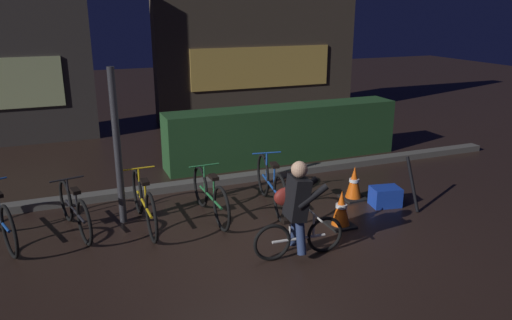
{
  "coord_description": "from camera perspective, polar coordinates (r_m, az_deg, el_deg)",
  "views": [
    {
      "loc": [
        -2.29,
        -5.6,
        2.98
      ],
      "look_at": [
        0.2,
        0.6,
        0.9
      ],
      "focal_mm": 34.55,
      "sensor_mm": 36.0,
      "label": 1
    }
  ],
  "objects": [
    {
      "name": "parked_bike_left_mid",
      "position": [
        7.21,
        -20.26,
        -5.45
      ],
      "size": [
        0.47,
        1.51,
        0.71
      ],
      "rotation": [
        0.0,
        0.0,
        1.79
      ],
      "color": "black",
      "rests_on": "ground"
    },
    {
      "name": "sidewalk_curb",
      "position": [
        8.64,
        -5.19,
        -2.53
      ],
      "size": [
        12.0,
        0.24,
        0.12
      ],
      "primitive_type": "cube",
      "color": "#56544F",
      "rests_on": "ground"
    },
    {
      "name": "hedge_row",
      "position": [
        9.91,
        3.21,
        3.1
      ],
      "size": [
        4.8,
        0.7,
        1.1
      ],
      "primitive_type": "cube",
      "color": "#214723",
      "rests_on": "ground"
    },
    {
      "name": "ground_plane",
      "position": [
        6.74,
        0.32,
        -8.93
      ],
      "size": [
        40.0,
        40.0,
        0.0
      ],
      "primitive_type": "plane",
      "color": "black"
    },
    {
      "name": "closed_umbrella",
      "position": [
        7.87,
        17.66,
        -2.67
      ],
      "size": [
        0.07,
        0.38,
        0.8
      ],
      "primitive_type": "cylinder",
      "rotation": [
        0.0,
        0.4,
        1.62
      ],
      "color": "black",
      "rests_on": "ground"
    },
    {
      "name": "traffic_cone_near",
      "position": [
        7.06,
        9.83,
        -5.63
      ],
      "size": [
        0.36,
        0.36,
        0.54
      ],
      "color": "black",
      "rests_on": "ground"
    },
    {
      "name": "parked_bike_center_right",
      "position": [
        7.24,
        -5.3,
        -4.18
      ],
      "size": [
        0.46,
        1.61,
        0.74
      ],
      "rotation": [
        0.0,
        0.0,
        1.6
      ],
      "color": "black",
      "rests_on": "ground"
    },
    {
      "name": "cyclist",
      "position": [
        6.04,
        4.76,
        -5.69
      ],
      "size": [
        1.19,
        0.54,
        1.25
      ],
      "rotation": [
        0.0,
        0.0,
        -0.06
      ],
      "color": "black",
      "rests_on": "ground"
    },
    {
      "name": "traffic_cone_far",
      "position": [
        8.09,
        11.27,
        -2.67
      ],
      "size": [
        0.36,
        0.36,
        0.55
      ],
      "color": "black",
      "rests_on": "ground"
    },
    {
      "name": "storefront_right",
      "position": [
        13.82,
        0.3,
        15.39
      ],
      "size": [
        5.74,
        0.54,
        5.06
      ],
      "color": "#42382D",
      "rests_on": "ground"
    },
    {
      "name": "parked_bike_center_left",
      "position": [
        7.09,
        -12.83,
        -4.86
      ],
      "size": [
        0.46,
        1.72,
        0.79
      ],
      "rotation": [
        0.0,
        0.0,
        1.59
      ],
      "color": "black",
      "rests_on": "ground"
    },
    {
      "name": "blue_crate",
      "position": [
        7.97,
        14.74,
        -4.11
      ],
      "size": [
        0.49,
        0.39,
        0.3
      ],
      "primitive_type": "cube",
      "rotation": [
        0.0,
        0.0,
        -0.18
      ],
      "color": "#193DB7",
      "rests_on": "ground"
    },
    {
      "name": "parked_bike_right_mid",
      "position": [
        7.57,
        1.77,
        -2.92
      ],
      "size": [
        0.46,
        1.74,
        0.81
      ],
      "rotation": [
        0.0,
        0.0,
        1.41
      ],
      "color": "black",
      "rests_on": "ground"
    },
    {
      "name": "street_post",
      "position": [
        7.08,
        -15.76,
        1.36
      ],
      "size": [
        0.1,
        0.1,
        2.23
      ],
      "primitive_type": "cylinder",
      "color": "#2D2D33",
      "rests_on": "ground"
    }
  ]
}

